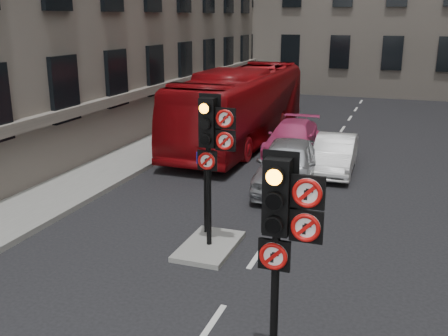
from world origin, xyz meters
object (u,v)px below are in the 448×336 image
Objects in this scene: signal_near at (283,222)px; car_pink at (292,138)px; motorcyclist at (279,182)px; car_white at (335,154)px; bus_red at (241,106)px; car_silver at (288,165)px; info_sign at (205,181)px; signal_far at (212,139)px; motorcycle at (293,174)px.

signal_near reaches higher than car_pink.
motorcyclist is at bearing 103.85° from signal_near.
bus_red is (-4.52, 3.17, 0.97)m from car_white.
motorcyclist is (0.24, -2.06, 0.05)m from car_silver.
info_sign is (-2.21, -6.90, 0.83)m from car_white.
car_pink is 8.98m from info_sign.
signal_far reaches higher than bus_red.
car_pink is 2.10× the size of info_sign.
signal_far is at bearing -72.22° from info_sign.
info_sign is (-0.23, -8.94, 0.83)m from car_pink.
motorcycle is 2.12m from motorcyclist.
signal_near is 15.68m from bus_red.
motorcyclist is at bearing -103.69° from car_white.
car_silver is 6.56m from bus_red.
car_silver is 2.81× the size of motorcycle.
motorcyclist reaches higher than car_pink.
signal_far reaches higher than car_white.
signal_near is 5.65m from info_sign.
signal_near reaches higher than car_white.
signal_far is 11.11m from bus_red.
bus_red is at bearing 122.10° from motorcycle.
motorcycle is at bearing -78.39° from car_pink.
info_sign is at bearing -92.71° from car_pink.
signal_far is 2.21× the size of motorcycle.
motorcycle is (3.55, -5.54, -1.12)m from bus_red.
car_silver is at bearing -80.68° from car_pink.
signal_near is 9.58m from motorcycle.
bus_red is at bearing 154.72° from car_pink.
signal_near reaches higher than motorcycle.
bus_red is at bearing -58.36° from motorcyclist.
motorcycle is (-1.80, 9.17, -2.10)m from signal_near.
car_white is 5.61m from bus_red.
car_pink is 6.58m from motorcyclist.
motorcycle is 4.80m from info_sign.
car_pink is at bearing 95.00° from car_silver.
motorcycle is (0.18, 0.02, -0.29)m from car_silver.
car_pink is at bearing 132.07° from car_white.
signal_near is 0.31× the size of bus_red.
car_silver is 0.34m from motorcycle.
info_sign is at bearing -105.75° from motorcycle.
car_pink is at bearing 102.31° from motorcycle.
car_white is at bearing 67.07° from motorcycle.
car_white reaches higher than car_pink.
car_silver is at bearing -77.15° from motorcyclist.
signal_far is 5.68m from motorcycle.
car_silver is 1.18× the size of car_white.
motorcycle is at bearing -56.85° from bus_red.
info_sign is at bearing -76.56° from bus_red.
signal_near is 1.71× the size of info_sign.
car_white reaches higher than motorcycle.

